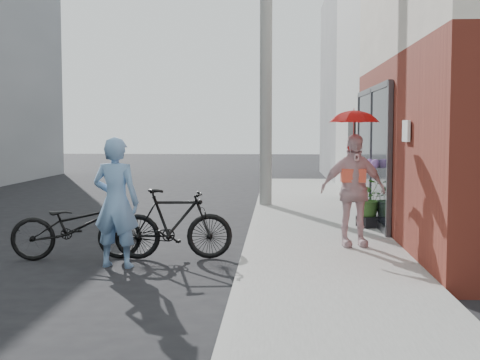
# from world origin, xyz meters

# --- Properties ---
(ground) EXTENTS (80.00, 80.00, 0.00)m
(ground) POSITION_xyz_m (0.00, 0.00, 0.00)
(ground) COLOR black
(ground) RESTS_ON ground
(sidewalk) EXTENTS (2.20, 24.00, 0.12)m
(sidewalk) POSITION_xyz_m (2.10, 2.00, 0.06)
(sidewalk) COLOR gray
(sidewalk) RESTS_ON ground
(curb) EXTENTS (0.12, 24.00, 0.12)m
(curb) POSITION_xyz_m (0.94, 2.00, 0.06)
(curb) COLOR #9E9E99
(curb) RESTS_ON ground
(east_building_far) EXTENTS (8.00, 8.00, 7.00)m
(east_building_far) POSITION_xyz_m (7.20, 16.00, 3.50)
(east_building_far) COLOR gray
(east_building_far) RESTS_ON ground
(utility_pole) EXTENTS (0.28, 0.28, 7.00)m
(utility_pole) POSITION_xyz_m (1.10, 6.00, 3.50)
(utility_pole) COLOR #9E9E99
(utility_pole) RESTS_ON ground
(officer) EXTENTS (0.69, 0.51, 1.74)m
(officer) POSITION_xyz_m (-0.78, -0.50, 0.87)
(officer) COLOR #749FCF
(officer) RESTS_ON ground
(bike_left) EXTENTS (1.90, 0.96, 0.95)m
(bike_left) POSITION_xyz_m (-1.46, -0.01, 0.48)
(bike_left) COLOR black
(bike_left) RESTS_ON ground
(bike_right) EXTENTS (1.71, 0.64, 1.00)m
(bike_right) POSITION_xyz_m (-0.10, 0.09, 0.50)
(bike_right) COLOR black
(bike_right) RESTS_ON ground
(kimono_woman) EXTENTS (1.03, 0.57, 1.66)m
(kimono_woman) POSITION_xyz_m (2.48, 0.63, 0.95)
(kimono_woman) COLOR beige
(kimono_woman) RESTS_ON sidewalk
(parasol) EXTENTS (0.71, 0.71, 0.62)m
(parasol) POSITION_xyz_m (2.48, 0.63, 2.09)
(parasol) COLOR red
(parasol) RESTS_ON kimono_woman
(planter) EXTENTS (0.46, 0.46, 0.19)m
(planter) POSITION_xyz_m (3.00, 2.58, 0.21)
(planter) COLOR black
(planter) RESTS_ON sidewalk
(potted_plant) EXTENTS (0.60, 0.52, 0.67)m
(potted_plant) POSITION_xyz_m (3.00, 2.58, 0.64)
(potted_plant) COLOR #3A6528
(potted_plant) RESTS_ON planter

